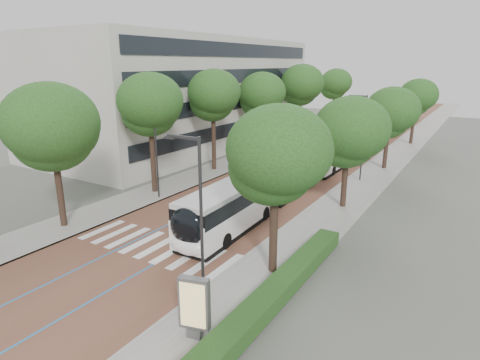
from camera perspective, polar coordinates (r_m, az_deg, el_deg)
The scene contains 22 objects.
ground at distance 25.11m, azimuth -13.64°, elevation -9.97°, with size 160.00×160.00×0.00m, color #51544C.
road at distance 58.91m, azimuth 15.04°, elevation 5.09°, with size 11.00×140.00×0.02m, color brown.
sidewalk_left at distance 61.42m, azimuth 8.33°, elevation 5.97°, with size 4.00×140.00×0.12m, color gray.
sidewalk_right at distance 57.26m, azimuth 22.23°, elevation 4.17°, with size 4.00×140.00×0.12m, color gray.
kerb_left at distance 60.70m, azimuth 9.98°, elevation 5.77°, with size 0.20×140.00×0.14m, color gray.
kerb_right at distance 57.59m, azimuth 20.38°, elevation 4.43°, with size 0.20×140.00×0.14m, color gray.
zebra_crossing at distance 25.60m, azimuth -11.72°, elevation -9.25°, with size 10.55×3.60×0.01m.
lane_line_left at distance 59.37m, azimuth 13.57°, elevation 5.29°, with size 0.12×126.00×0.01m, color #226CAA.
lane_line_right at distance 58.48m, azimuth 16.54°, elevation 4.91°, with size 0.12×126.00×0.01m, color #226CAA.
office_building at distance 56.56m, azimuth -7.95°, elevation 12.20°, with size 18.11×40.00×14.00m.
hedge at distance 20.07m, azimuth 5.64°, elevation -15.01°, with size 1.20×14.00×0.80m, color #1C3D15.
streetlight_near at distance 17.04m, azimuth -6.03°, elevation -4.79°, with size 1.82×0.20×8.00m.
streetlight_far at distance 39.25m, azimuth 16.97°, elevation 6.67°, with size 1.82×0.20×8.00m.
lamp_post_left at distance 33.28m, azimuth -11.83°, elevation 4.17°, with size 0.14×0.14×8.00m, color #2E2E31.
trees_left at distance 47.10m, azimuth 1.10°, elevation 11.72°, with size 6.30×60.78×10.22m.
trees_right at distance 38.07m, azimuth 18.37°, elevation 7.95°, with size 5.60×47.17×8.51m.
lead_bus at distance 29.80m, azimuth 2.27°, elevation -1.88°, with size 3.12×18.47×3.20m.
bus_queued_0 at distance 44.48m, azimuth 13.21°, elevation 3.82°, with size 2.80×12.45×3.20m.
bus_queued_1 at distance 56.94m, azimuth 17.33°, elevation 6.19°, with size 2.87×12.46×3.20m.
bus_queued_2 at distance 69.17m, azimuth 20.05°, elevation 7.62°, with size 2.91×12.47×3.20m.
bus_queued_3 at distance 82.98m, azimuth 22.34°, elevation 8.69°, with size 2.74×12.44×3.20m.
ad_panel at distance 17.02m, azimuth -6.50°, elevation -17.38°, with size 1.33×0.67×2.66m.
Camera 1 is at (16.46, -15.50, 10.93)m, focal length 30.00 mm.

